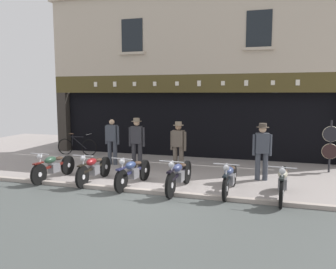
% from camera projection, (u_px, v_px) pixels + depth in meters
% --- Properties ---
extents(ground, '(23.92, 22.00, 0.18)m').
position_uv_depth(ground, '(127.00, 208.00, 7.63)').
color(ground, gray).
extents(shop_facade, '(12.22, 4.42, 6.63)m').
position_uv_depth(shop_facade, '(198.00, 111.00, 14.99)').
color(shop_facade, black).
rests_on(shop_facade, ground).
extents(motorcycle_far_left, '(0.62, 1.93, 0.90)m').
position_uv_depth(motorcycle_far_left, '(54.00, 166.00, 9.92)').
color(motorcycle_far_left, black).
rests_on(motorcycle_far_left, ground).
extents(motorcycle_left, '(0.62, 1.95, 0.90)m').
position_uv_depth(motorcycle_left, '(94.00, 168.00, 9.64)').
color(motorcycle_left, black).
rests_on(motorcycle_left, ground).
extents(motorcycle_center_left, '(0.62, 1.96, 0.91)m').
position_uv_depth(motorcycle_center_left, '(133.00, 172.00, 9.21)').
color(motorcycle_center_left, black).
rests_on(motorcycle_center_left, ground).
extents(motorcycle_center, '(0.62, 2.11, 0.92)m').
position_uv_depth(motorcycle_center, '(179.00, 175.00, 8.80)').
color(motorcycle_center, black).
rests_on(motorcycle_center, ground).
extents(motorcycle_center_right, '(0.62, 2.00, 0.90)m').
position_uv_depth(motorcycle_center_right, '(230.00, 177.00, 8.58)').
color(motorcycle_center_right, black).
rests_on(motorcycle_center_right, ground).
extents(motorcycle_right, '(0.62, 2.06, 0.92)m').
position_uv_depth(motorcycle_right, '(283.00, 182.00, 8.11)').
color(motorcycle_right, black).
rests_on(motorcycle_right, ground).
extents(salesman_left, '(0.56, 0.25, 1.64)m').
position_uv_depth(salesman_left, '(112.00, 140.00, 12.02)').
color(salesman_left, '#3D424C').
rests_on(salesman_left, ground).
extents(shopkeeper_center, '(0.56, 0.35, 1.74)m').
position_uv_depth(shopkeeper_center, '(137.00, 140.00, 11.41)').
color(shopkeeper_center, '#2D2D33').
rests_on(shopkeeper_center, ground).
extents(salesman_right, '(0.55, 0.35, 1.65)m').
position_uv_depth(salesman_right, '(178.00, 144.00, 10.95)').
color(salesman_right, brown).
rests_on(salesman_right, ground).
extents(assistant_far_right, '(0.55, 0.36, 1.70)m').
position_uv_depth(assistant_far_right, '(262.00, 149.00, 9.82)').
color(assistant_far_right, '#3D424C').
rests_on(assistant_far_right, ground).
extents(tyre_sign_pole, '(0.51, 0.06, 1.71)m').
position_uv_depth(tyre_sign_pole, '(330.00, 143.00, 10.79)').
color(tyre_sign_pole, '#232328').
rests_on(tyre_sign_pole, ground).
extents(advert_board_near, '(0.70, 0.03, 0.89)m').
position_uv_depth(advert_board_near, '(132.00, 115.00, 14.21)').
color(advert_board_near, beige).
extents(advert_board_far, '(0.82, 0.03, 0.91)m').
position_uv_depth(advert_board_far, '(110.00, 113.00, 14.49)').
color(advert_board_far, beige).
extents(leaning_bicycle, '(1.78, 0.50, 0.93)m').
position_uv_depth(leaning_bicycle, '(77.00, 146.00, 13.99)').
color(leaning_bicycle, black).
rests_on(leaning_bicycle, ground).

